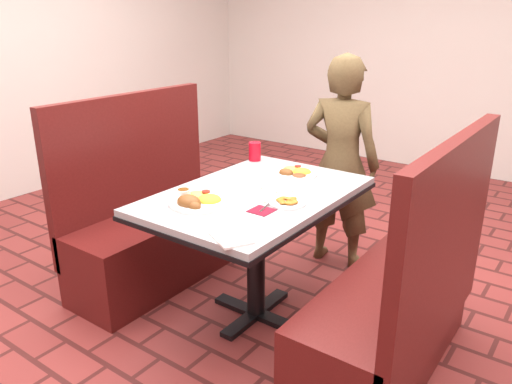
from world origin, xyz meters
TOP-DOWN VIEW (x-y plane):
  - dining_table at (0.00, 0.00)m, footprint 0.81×1.21m
  - booth_bench_left at (-0.80, 0.00)m, footprint 0.47×1.20m
  - booth_bench_right at (0.80, 0.00)m, footprint 0.47×1.20m
  - diner_person at (0.04, 0.89)m, footprint 0.55×0.39m
  - near_dinner_plate at (-0.13, -0.31)m, footprint 0.29×0.29m
  - far_dinner_plate at (0.01, 0.37)m, footprint 0.26×0.26m
  - plantain_plate at (0.23, -0.05)m, footprint 0.18×0.18m
  - maroon_napkin at (0.18, -0.20)m, footprint 0.11×0.11m
  - spoon_utensil at (0.17, -0.16)m, footprint 0.04×0.13m
  - red_tumbler at (-0.36, 0.48)m, footprint 0.08×0.08m
  - paper_napkin at (0.25, -0.53)m, footprint 0.22×0.20m
  - knife_utensil at (-0.05, -0.31)m, footprint 0.03×0.18m
  - fork_utensil at (-0.05, -0.38)m, footprint 0.08×0.13m
  - lettuce_shreds at (0.04, 0.06)m, footprint 0.28×0.32m

SIDE VIEW (x-z plane):
  - booth_bench_left at x=-0.80m, z-range -0.26..0.92m
  - booth_bench_right at x=0.80m, z-range -0.26..0.92m
  - dining_table at x=0.00m, z-range 0.28..1.03m
  - diner_person at x=0.04m, z-range 0.00..1.41m
  - lettuce_shreds at x=0.04m, z-range 0.75..0.75m
  - maroon_napkin at x=0.18m, z-range 0.75..0.75m
  - spoon_utensil at x=0.17m, z-range 0.75..0.76m
  - paper_napkin at x=0.25m, z-range 0.75..0.76m
  - fork_utensil at x=-0.05m, z-range 0.76..0.76m
  - knife_utensil at x=-0.05m, z-range 0.76..0.76m
  - plantain_plate at x=0.23m, z-range 0.75..0.78m
  - far_dinner_plate at x=0.01m, z-range 0.74..0.81m
  - near_dinner_plate at x=-0.13m, z-range 0.74..0.83m
  - red_tumbler at x=-0.36m, z-range 0.75..0.87m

